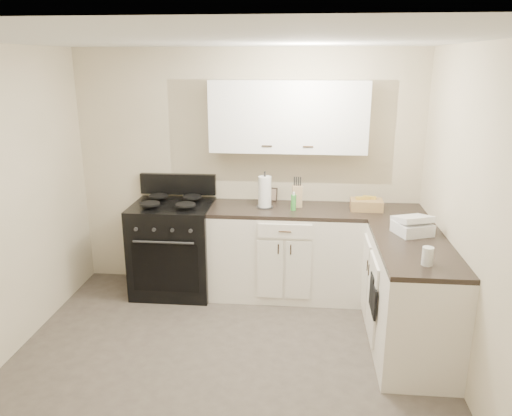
# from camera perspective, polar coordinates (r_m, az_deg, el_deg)

# --- Properties ---
(floor) EXTENTS (3.60, 3.60, 0.00)m
(floor) POSITION_cam_1_polar(r_m,az_deg,el_deg) (4.13, -3.78, -18.59)
(floor) COLOR #473F38
(floor) RESTS_ON ground
(ceiling) EXTENTS (3.60, 3.60, 0.00)m
(ceiling) POSITION_cam_1_polar(r_m,az_deg,el_deg) (3.38, -4.62, 18.65)
(ceiling) COLOR white
(ceiling) RESTS_ON wall_back
(wall_back) EXTENTS (3.60, 0.00, 3.60)m
(wall_back) POSITION_cam_1_polar(r_m,az_deg,el_deg) (5.28, -0.97, 4.27)
(wall_back) COLOR beige
(wall_back) RESTS_ON ground
(wall_right) EXTENTS (0.00, 3.60, 3.60)m
(wall_right) POSITION_cam_1_polar(r_m,az_deg,el_deg) (3.72, 24.38, -2.55)
(wall_right) COLOR beige
(wall_right) RESTS_ON ground
(wall_front) EXTENTS (3.60, 0.00, 3.60)m
(wall_front) POSITION_cam_1_polar(r_m,az_deg,el_deg) (1.98, -13.13, -18.49)
(wall_front) COLOR beige
(wall_front) RESTS_ON ground
(base_cabinets_back) EXTENTS (1.55, 0.60, 0.90)m
(base_cabinets_back) POSITION_cam_1_polar(r_m,az_deg,el_deg) (5.20, 3.38, -5.19)
(base_cabinets_back) COLOR white
(base_cabinets_back) RESTS_ON floor
(base_cabinets_right) EXTENTS (0.60, 1.90, 0.90)m
(base_cabinets_right) POSITION_cam_1_polar(r_m,az_deg,el_deg) (4.69, 16.46, -8.38)
(base_cabinets_right) COLOR white
(base_cabinets_right) RESTS_ON floor
(countertop_back) EXTENTS (1.55, 0.60, 0.04)m
(countertop_back) POSITION_cam_1_polar(r_m,az_deg,el_deg) (5.04, 3.47, -0.23)
(countertop_back) COLOR black
(countertop_back) RESTS_ON base_cabinets_back
(countertop_right) EXTENTS (0.60, 1.90, 0.04)m
(countertop_right) POSITION_cam_1_polar(r_m,az_deg,el_deg) (4.52, 16.94, -2.95)
(countertop_right) COLOR black
(countertop_right) RESTS_ON base_cabinets_right
(upper_cabinets) EXTENTS (1.55, 0.30, 0.70)m
(upper_cabinets) POSITION_cam_1_polar(r_m,az_deg,el_deg) (5.01, 3.72, 10.41)
(upper_cabinets) COLOR white
(upper_cabinets) RESTS_ON wall_back
(stove) EXTENTS (0.82, 0.70, 0.99)m
(stove) POSITION_cam_1_polar(r_m,az_deg,el_deg) (5.34, -9.36, -4.70)
(stove) COLOR black
(stove) RESTS_ON floor
(knife_block) EXTENTS (0.11, 0.10, 0.22)m
(knife_block) POSITION_cam_1_polar(r_m,az_deg,el_deg) (5.07, 4.72, 1.36)
(knife_block) COLOR tan
(knife_block) RESTS_ON countertop_back
(paper_towel) EXTENTS (0.17, 0.17, 0.32)m
(paper_towel) POSITION_cam_1_polar(r_m,az_deg,el_deg) (5.02, 1.01, 1.84)
(paper_towel) COLOR white
(paper_towel) RESTS_ON countertop_back
(soap_bottle) EXTENTS (0.06, 0.06, 0.16)m
(soap_bottle) POSITION_cam_1_polar(r_m,az_deg,el_deg) (4.95, 4.31, 0.62)
(soap_bottle) COLOR green
(soap_bottle) RESTS_ON countertop_back
(picture_frame) EXTENTS (0.12, 0.06, 0.14)m
(picture_frame) POSITION_cam_1_polar(r_m,az_deg,el_deg) (5.28, 1.83, 1.58)
(picture_frame) COLOR black
(picture_frame) RESTS_ON countertop_back
(wicker_basket) EXTENTS (0.32, 0.22, 0.10)m
(wicker_basket) POSITION_cam_1_polar(r_m,az_deg,el_deg) (5.08, 12.50, 0.37)
(wicker_basket) COLOR #A97950
(wicker_basket) RESTS_ON countertop_right
(countertop_grill) EXTENTS (0.35, 0.34, 0.10)m
(countertop_grill) POSITION_cam_1_polar(r_m,az_deg,el_deg) (4.48, 17.43, -2.21)
(countertop_grill) COLOR white
(countertop_grill) RESTS_ON countertop_right
(glass_jar) EXTENTS (0.11, 0.11, 0.14)m
(glass_jar) POSITION_cam_1_polar(r_m,az_deg,el_deg) (3.84, 19.01, -5.22)
(glass_jar) COLOR silver
(glass_jar) RESTS_ON countertop_right
(oven_mitt_near) EXTENTS (0.02, 0.15, 0.25)m
(oven_mitt_near) POSITION_cam_1_polar(r_m,az_deg,el_deg) (4.17, 13.38, -10.48)
(oven_mitt_near) COLOR black
(oven_mitt_near) RESTS_ON base_cabinets_right
(oven_mitt_far) EXTENTS (0.02, 0.16, 0.28)m
(oven_mitt_far) POSITION_cam_1_polar(r_m,az_deg,el_deg) (4.29, 13.13, -9.23)
(oven_mitt_far) COLOR black
(oven_mitt_far) RESTS_ON base_cabinets_right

